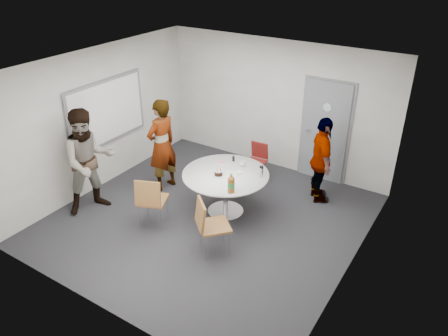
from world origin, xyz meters
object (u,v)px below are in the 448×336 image
Objects in this scene: whiteboard at (107,112)px; table at (226,180)px; person_main at (162,145)px; chair_far at (257,158)px; chair_near_left at (151,198)px; door at (325,132)px; person_right at (321,160)px; person_left at (89,161)px; chair_near_right at (208,222)px.

whiteboard reaches higher than table.
whiteboard is 1.24m from person_main.
chair_far is at bearing 31.89° from whiteboard.
chair_near_left is (1.79, -0.91, -0.87)m from whiteboard.
person_right is (0.27, -0.83, -0.20)m from door.
table is 1.54m from person_main.
person_right is at bearing 26.99° from chair_near_left.
person_main is at bearing 1.19° from person_left.
door is at bearing 137.45° from person_main.
chair_near_right is at bearing -100.08° from door.
person_left is at bearing -132.81° from door.
chair_near_right is at bearing -17.93° from whiteboard.
chair_near_left is at bearing -140.81° from chair_near_right.
whiteboard is 2.42× the size of chair_far.
whiteboard is 1.99× the size of chair_near_right.
door reaches higher than chair_near_right.
chair_near_right is at bearing 98.91° from chair_far.
door is 1.29× the size of person_right.
person_right is (1.36, -0.08, 0.35)m from chair_far.
person_left is 4.13m from person_right.
door is 2.22× the size of chair_near_left.
chair_near_left is (-0.82, -1.05, -0.10)m from table.
door is 1.40× the size of table.
table is (-0.95, -2.14, -0.35)m from door.
chair_near_right is (-0.58, -3.25, -0.44)m from door.
person_main is 2.99m from person_right.
chair_near_left is 1.00× the size of chair_near_right.
chair_near_right reaches higher than chair_far.
door is 2.37m from table.
table is 0.92× the size of person_right.
person_left is (-1.28, -0.10, 0.38)m from chair_near_left.
whiteboard is at bearing -176.93° from table.
chair_near_left is 0.58× the size of person_right.
person_right is at bearing 112.45° from chair_near_right.
person_main reaches higher than person_right.
chair_far is (0.68, 2.45, -0.11)m from chair_near_left.
whiteboard is 1.04× the size of person_main.
table reaches higher than chair_near_left.
table is 0.79× the size of person_left.
person_main is at bearing 40.35° from chair_far.
table is at bearing -35.37° from person_left.
person_main is 1.11× the size of person_right.
person_right is at bearing 47.25° from table.
chair_near_left is at bearing -59.70° from person_left.
chair_far is at bearing -145.65° from door.
chair_near_right is 1.22× the size of chair_far.
person_main reaches higher than table.
chair_near_left is 1.20m from chair_near_right.
chair_near_left is at bearing -119.01° from door.
table is at bearing 150.20° from chair_near_right.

